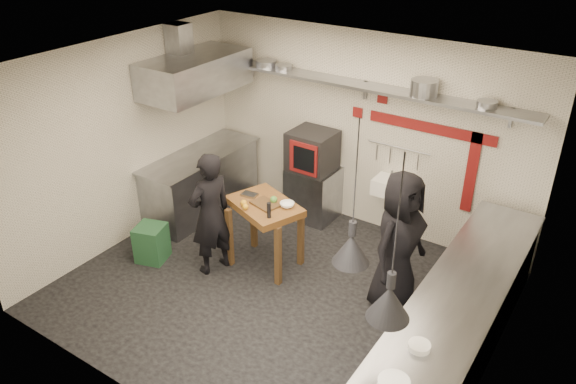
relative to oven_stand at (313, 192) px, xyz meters
The scene contains 46 objects.
floor 1.95m from the oven_stand, 71.24° to the right, with size 5.00×5.00×0.00m, color black.
ceiling 3.07m from the oven_stand, 71.24° to the right, with size 5.00×5.00×0.00m, color beige.
wall_back 1.21m from the oven_stand, 25.15° to the left, with size 5.00×0.04×2.80m, color silver.
wall_front 4.08m from the oven_stand, 81.06° to the right, with size 5.00×0.04×2.80m, color silver.
wall_left 2.80m from the oven_stand, 136.14° to the right, with size 0.04×4.20×2.80m, color silver.
wall_right 3.74m from the oven_stand, 30.17° to the right, with size 0.04×4.20×2.80m, color silver.
red_band_horiz 2.04m from the oven_stand, ahead, with size 1.70×0.02×0.14m, color maroon.
red_band_vert 2.32m from the oven_stand, ahead, with size 0.14×0.02×1.10m, color maroon.
red_tile_a 1.80m from the oven_stand, 17.26° to the left, with size 0.14×0.02×0.14m, color maroon.
red_tile_b 1.41m from the oven_stand, 27.56° to the left, with size 0.14×0.02×0.14m, color maroon.
back_shelf 1.83m from the oven_stand, 10.04° to the left, with size 4.60×0.34×0.04m, color gray.
shelf_bracket_left 2.08m from the oven_stand, 168.61° to the left, with size 0.04×0.06×0.24m, color gray.
shelf_bracket_mid 1.75m from the oven_stand, 22.82° to the left, with size 0.04×0.06×0.24m, color gray.
shelf_bracket_right 3.00m from the oven_stand, ahead, with size 0.04×0.06×0.24m, color gray.
pan_far_left 2.00m from the oven_stand, behind, with size 0.30×0.30×0.09m, color gray.
pan_mid_left 1.88m from the oven_stand, 169.75° to the left, with size 0.24×0.24×0.07m, color gray.
stock_pot 2.36m from the oven_stand, ahead, with size 0.34×0.34×0.20m, color gray.
pan_right 2.87m from the oven_stand, ahead, with size 0.24×0.24×0.08m, color gray.
oven_stand is the anchor object (origin of this frame).
combi_oven 0.69m from the oven_stand, 103.35° to the right, with size 0.61×0.57×0.58m, color black.
oven_door 0.77m from the oven_stand, 85.58° to the right, with size 0.45×0.03×0.46m, color maroon.
oven_glass 0.78m from the oven_stand, 82.98° to the right, with size 0.34×0.02×0.34m, color black.
hand_sink 1.23m from the oven_stand, ahead, with size 0.46×0.34×0.22m, color white.
sink_tap 1.30m from the oven_stand, ahead, with size 0.03×0.03×0.14m, color gray.
sink_drain 1.17m from the oven_stand, ahead, with size 0.06×0.06×0.66m, color gray.
utensil_rail 1.51m from the oven_stand, 12.06° to the left, with size 0.02×0.02×0.90m, color gray.
counter_right 3.31m from the oven_stand, 33.22° to the right, with size 0.70×3.80×0.90m, color gray.
counter_right_top 3.35m from the oven_stand, 33.22° to the right, with size 0.76×3.90×0.03m, color gray.
small_bowl_right 3.91m from the oven_stand, 45.49° to the right, with size 0.19×0.19×0.05m, color white.
counter_left 1.71m from the oven_stand, 153.62° to the right, with size 0.70×1.90×0.90m, color gray.
counter_left_top 1.79m from the oven_stand, 153.62° to the right, with size 0.76×2.00×0.03m, color gray.
extractor_hood 2.42m from the oven_stand, 152.86° to the right, with size 0.78×1.60×0.50m, color gray.
hood_duct 2.87m from the oven_stand, 156.31° to the right, with size 0.28×0.28×0.50m, color gray.
green_bin 2.47m from the oven_stand, 118.87° to the right, with size 0.37×0.37×0.50m, color #21502F.
prep_table 1.43m from the oven_stand, 84.64° to the right, with size 0.92×0.64×0.92m, color brown, non-canonical shape.
cutting_board 1.56m from the oven_stand, 83.38° to the right, with size 0.34×0.24×0.03m, color #50371D.
pepper_mill 1.83m from the oven_stand, 77.08° to the right, with size 0.05×0.05×0.20m, color black.
lemon_a 1.71m from the oven_stand, 91.41° to the right, with size 0.08×0.08×0.08m, color orange.
lemon_b 1.77m from the oven_stand, 88.92° to the right, with size 0.08×0.08×0.08m, color orange.
veg_ball 1.49m from the oven_stand, 80.40° to the right, with size 0.09×0.09×0.09m, color #4E8F35.
steel_tray 1.48m from the oven_stand, 95.75° to the right, with size 0.20×0.13×0.03m, color gray.
bowl 1.51m from the oven_stand, 72.56° to the right, with size 0.18×0.18×0.06m, color white.
heat_lamp_near 3.68m from the oven_stand, 53.28° to the right, with size 0.34×0.34×1.37m, color black, non-canonical shape.
heat_lamp_far 4.27m from the oven_stand, 50.40° to the right, with size 0.35×0.35×1.44m, color black, non-canonical shape.
chef_left 1.96m from the oven_stand, 101.10° to the right, with size 0.60×0.39×1.64m, color black.
chef_right 2.28m from the oven_stand, 33.46° to the right, with size 0.84×0.55×1.72m, color black.
Camera 1 is at (3.15, -4.54, 4.35)m, focal length 35.00 mm.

